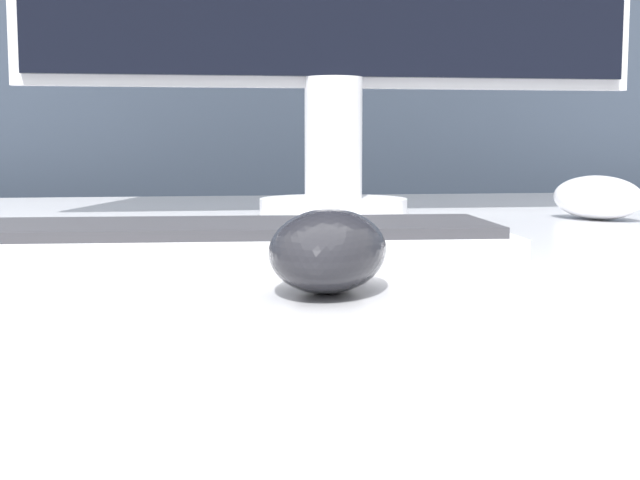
{
  "coord_description": "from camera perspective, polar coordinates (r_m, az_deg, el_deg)",
  "views": [
    {
      "loc": [
        -0.13,
        -0.8,
        0.82
      ],
      "look_at": [
        -0.05,
        -0.27,
        0.76
      ],
      "focal_mm": 50.0,
      "sensor_mm": 36.0,
      "label": 1
    }
  ],
  "objects": [
    {
      "name": "keyboard",
      "position": [
        0.68,
        -5.77,
        0.08
      ],
      "size": [
        0.43,
        0.16,
        0.02
      ],
      "rotation": [
        0.0,
        0.0,
        -0.05
      ],
      "color": "white",
      "rests_on": "desk"
    },
    {
      "name": "computer_mouse_near",
      "position": [
        0.5,
        0.54,
        -0.67
      ],
      "size": [
        0.1,
        0.12,
        0.05
      ],
      "rotation": [
        0.0,
        0.0,
        -0.33
      ],
      "color": "#232328",
      "rests_on": "desk"
    },
    {
      "name": "computer_mouse_far",
      "position": [
        1.01,
        17.34,
        2.61
      ],
      "size": [
        0.11,
        0.12,
        0.05
      ],
      "rotation": [
        0.0,
        0.0,
        0.49
      ],
      "color": "white",
      "rests_on": "desk"
    },
    {
      "name": "partition_panel",
      "position": [
        1.53,
        -3.41,
        0.06
      ],
      "size": [
        5.0,
        0.03,
        1.31
      ],
      "color": "#333D4C",
      "rests_on": "ground_plane"
    }
  ]
}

